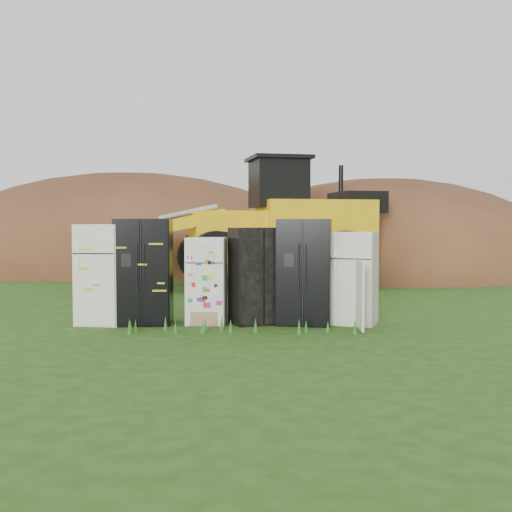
{
  "coord_description": "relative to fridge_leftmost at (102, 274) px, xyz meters",
  "views": [
    {
      "loc": [
        0.47,
        -11.92,
        1.89
      ],
      "look_at": [
        0.44,
        2.0,
        1.16
      ],
      "focal_mm": 45.0,
      "sensor_mm": 36.0,
      "label": 1
    }
  ],
  "objects": [
    {
      "name": "ground",
      "position": [
        2.41,
        0.04,
        -0.93
      ],
      "size": [
        120.0,
        120.0,
        0.0
      ],
      "primitive_type": "plane",
      "color": "#1E4612",
      "rests_on": "ground"
    },
    {
      "name": "fridge_leftmost",
      "position": [
        0.0,
        0.0,
        0.0
      ],
      "size": [
        0.92,
        0.89,
        1.86
      ],
      "primitive_type": null,
      "rotation": [
        0.0,
        0.0,
        -0.14
      ],
      "color": "white",
      "rests_on": "ground"
    },
    {
      "name": "fridge_black_side",
      "position": [
        0.77,
        0.03,
        0.05
      ],
      "size": [
        1.06,
        0.85,
        1.96
      ],
      "primitive_type": null,
      "rotation": [
        0.0,
        0.0,
        0.04
      ],
      "color": "black",
      "rests_on": "ground"
    },
    {
      "name": "fridge_sticker",
      "position": [
        1.94,
        0.03,
        -0.12
      ],
      "size": [
        0.75,
        0.7,
        1.62
      ],
      "primitive_type": null,
      "rotation": [
        0.0,
        0.0,
        -0.05
      ],
      "color": "white",
      "rests_on": "ground"
    },
    {
      "name": "fridge_dark_mid",
      "position": [
        2.88,
        0.08,
        -0.03
      ],
      "size": [
        1.11,
        1.0,
        1.8
      ],
      "primitive_type": null,
      "rotation": [
        0.0,
        0.0,
        0.32
      ],
      "color": "black",
      "rests_on": "ground"
    },
    {
      "name": "fridge_black_right",
      "position": [
        3.77,
        0.02,
        0.05
      ],
      "size": [
        1.09,
        0.96,
        1.96
      ],
      "primitive_type": null,
      "rotation": [
        0.0,
        0.0,
        -0.15
      ],
      "color": "black",
      "rests_on": "ground"
    },
    {
      "name": "fridge_open_door",
      "position": [
        4.7,
        0.03,
        -0.07
      ],
      "size": [
        0.98,
        0.95,
        1.72
      ],
      "primitive_type": null,
      "rotation": [
        0.0,
        0.0,
        -0.36
      ],
      "color": "white",
      "rests_on": "ground"
    },
    {
      "name": "wheel_loader",
      "position": [
        2.57,
        6.96,
        0.99
      ],
      "size": [
        8.42,
        4.81,
        3.83
      ],
      "primitive_type": null,
      "rotation": [
        0.0,
        0.0,
        0.21
      ],
      "color": "yellow",
      "rests_on": "ground"
    },
    {
      "name": "dirt_mound_right",
      "position": [
        7.51,
        11.59,
        -0.93
      ],
      "size": [
        13.57,
        9.95,
        7.01
      ],
      "primitive_type": "ellipsoid",
      "color": "#4C2618",
      "rests_on": "ground"
    },
    {
      "name": "dirt_mound_left",
      "position": [
        -2.46,
        14.72,
        -0.93
      ],
      "size": [
        17.06,
        12.79,
        7.88
      ],
      "primitive_type": "ellipsoid",
      "color": "#4C2618",
      "rests_on": "ground"
    },
    {
      "name": "dirt_mound_back",
      "position": [
        3.09,
        18.75,
        -0.93
      ],
      "size": [
        16.11,
        10.74,
        5.19
      ],
      "primitive_type": "ellipsoid",
      "color": "#4C2618",
      "rests_on": "ground"
    }
  ]
}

